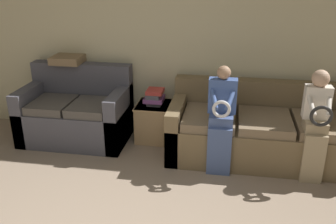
{
  "coord_description": "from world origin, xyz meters",
  "views": [
    {
      "loc": [
        0.79,
        -2.01,
        2.29
      ],
      "look_at": [
        0.16,
        1.73,
        0.76
      ],
      "focal_mm": 40.0,
      "sensor_mm": 36.0,
      "label": 1
    }
  ],
  "objects_px": {
    "child_right_seated": "(316,120)",
    "couch_main": "(262,132)",
    "child_left_seated": "(221,116)",
    "couch_side": "(77,114)",
    "side_shelf": "(155,121)",
    "book_stack": "(154,97)",
    "throw_pillow": "(68,59)"
  },
  "relations": [
    {
      "from": "child_left_seated",
      "to": "child_right_seated",
      "type": "distance_m",
      "value": 1.02
    },
    {
      "from": "child_right_seated",
      "to": "book_stack",
      "type": "height_order",
      "value": "child_right_seated"
    },
    {
      "from": "child_left_seated",
      "to": "couch_main",
      "type": "bearing_deg",
      "value": 39.43
    },
    {
      "from": "couch_side",
      "to": "couch_main",
      "type": "bearing_deg",
      "value": -1.98
    },
    {
      "from": "couch_main",
      "to": "couch_side",
      "type": "height_order",
      "value": "couch_side"
    },
    {
      "from": "child_right_seated",
      "to": "couch_side",
      "type": "bearing_deg",
      "value": 170.41
    },
    {
      "from": "couch_side",
      "to": "book_stack",
      "type": "xyz_separation_m",
      "value": [
        1.05,
        0.16,
        0.25
      ]
    },
    {
      "from": "couch_main",
      "to": "child_right_seated",
      "type": "bearing_deg",
      "value": -39.32
    },
    {
      "from": "couch_side",
      "to": "child_right_seated",
      "type": "relative_size",
      "value": 1.14
    },
    {
      "from": "couch_side",
      "to": "child_left_seated",
      "type": "height_order",
      "value": "child_left_seated"
    },
    {
      "from": "couch_side",
      "to": "side_shelf",
      "type": "relative_size",
      "value": 2.72
    },
    {
      "from": "couch_side",
      "to": "book_stack",
      "type": "relative_size",
      "value": 5.05
    },
    {
      "from": "couch_side",
      "to": "child_left_seated",
      "type": "distance_m",
      "value": 2.05
    },
    {
      "from": "couch_main",
      "to": "side_shelf",
      "type": "distance_m",
      "value": 1.44
    },
    {
      "from": "child_right_seated",
      "to": "throw_pillow",
      "type": "distance_m",
      "value": 3.28
    },
    {
      "from": "couch_side",
      "to": "book_stack",
      "type": "height_order",
      "value": "couch_side"
    },
    {
      "from": "couch_main",
      "to": "child_left_seated",
      "type": "distance_m",
      "value": 0.75
    },
    {
      "from": "throw_pillow",
      "to": "couch_side",
      "type": "bearing_deg",
      "value": -58.43
    },
    {
      "from": "couch_side",
      "to": "book_stack",
      "type": "bearing_deg",
      "value": 8.7
    },
    {
      "from": "side_shelf",
      "to": "throw_pillow",
      "type": "relative_size",
      "value": 1.27
    },
    {
      "from": "child_right_seated",
      "to": "side_shelf",
      "type": "bearing_deg",
      "value": 160.96
    },
    {
      "from": "child_left_seated",
      "to": "side_shelf",
      "type": "bearing_deg",
      "value": 143.64
    },
    {
      "from": "book_stack",
      "to": "throw_pillow",
      "type": "xyz_separation_m",
      "value": [
        -1.23,
        0.13,
        0.44
      ]
    },
    {
      "from": "child_left_seated",
      "to": "book_stack",
      "type": "xyz_separation_m",
      "value": [
        -0.91,
        0.67,
        -0.06
      ]
    },
    {
      "from": "couch_main",
      "to": "throw_pillow",
      "type": "relative_size",
      "value": 5.63
    },
    {
      "from": "child_left_seated",
      "to": "side_shelf",
      "type": "xyz_separation_m",
      "value": [
        -0.9,
        0.67,
        -0.41
      ]
    },
    {
      "from": "throw_pillow",
      "to": "child_left_seated",
      "type": "bearing_deg",
      "value": -20.36
    },
    {
      "from": "book_stack",
      "to": "couch_main",
      "type": "bearing_deg",
      "value": -9.87
    },
    {
      "from": "child_right_seated",
      "to": "side_shelf",
      "type": "xyz_separation_m",
      "value": [
        -1.92,
        0.66,
        -0.43
      ]
    },
    {
      "from": "child_right_seated",
      "to": "couch_main",
      "type": "bearing_deg",
      "value": 140.68
    },
    {
      "from": "couch_side",
      "to": "side_shelf",
      "type": "height_order",
      "value": "couch_side"
    },
    {
      "from": "side_shelf",
      "to": "couch_side",
      "type": "bearing_deg",
      "value": -171.36
    }
  ]
}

